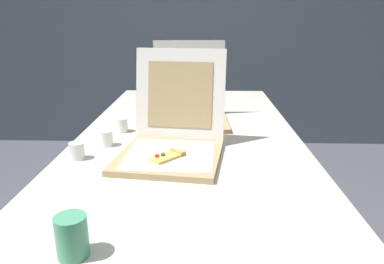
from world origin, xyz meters
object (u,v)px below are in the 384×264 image
at_px(cup_white_near_center, 106,138).
at_px(cup_printed_front, 72,236).
at_px(pizza_box_front, 172,142).
at_px(cup_white_mid, 122,125).
at_px(pizza_box_middle, 189,110).
at_px(table, 189,144).
at_px(cup_white_near_left, 77,151).

height_order(cup_white_near_center, cup_printed_front, cup_printed_front).
xyz_separation_m(pizza_box_front, cup_white_mid, (-0.25, 0.29, -0.02)).
distance_m(pizza_box_middle, cup_white_mid, 0.35).
distance_m(pizza_box_front, cup_white_near_center, 0.29).
bearing_deg(table, cup_white_near_left, -142.63).
relative_size(pizza_box_middle, cup_white_near_center, 6.17).
bearing_deg(cup_printed_front, table, 76.00).
distance_m(cup_white_near_left, cup_printed_front, 0.59).
bearing_deg(cup_printed_front, pizza_box_middle, 79.00).
bearing_deg(cup_white_mid, pizza_box_front, -49.37).
bearing_deg(table, pizza_box_middle, 91.17).
bearing_deg(table, cup_printed_front, -104.00).
distance_m(pizza_box_front, cup_white_near_left, 0.35).
relative_size(pizza_box_middle, cup_white_near_left, 6.17).
xyz_separation_m(table, pizza_box_middle, (-0.00, 0.22, 0.10)).
bearing_deg(cup_white_mid, cup_printed_front, -84.50).
bearing_deg(pizza_box_middle, cup_white_near_center, -132.73).
relative_size(cup_white_near_left, cup_white_mid, 1.00).
xyz_separation_m(table, pizza_box_front, (-0.05, -0.26, 0.10)).
height_order(table, cup_printed_front, cup_printed_front).
bearing_deg(pizza_box_front, cup_white_near_left, -165.21).
bearing_deg(cup_white_near_left, pizza_box_front, 7.23).
bearing_deg(pizza_box_middle, cup_printed_front, -103.44).
distance_m(pizza_box_front, cup_printed_front, 0.63).
bearing_deg(cup_white_mid, cup_white_near_left, -105.29).
relative_size(pizza_box_middle, cup_printed_front, 4.05).
xyz_separation_m(cup_white_mid, cup_printed_front, (0.09, -0.90, 0.02)).
bearing_deg(cup_white_near_center, cup_printed_front, -81.30).
xyz_separation_m(cup_white_near_left, cup_white_near_center, (0.07, 0.15, 0.00)).
bearing_deg(pizza_box_front, table, 86.12).
height_order(table, pizza_box_front, pizza_box_front).
bearing_deg(cup_printed_front, cup_white_mid, 95.50).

